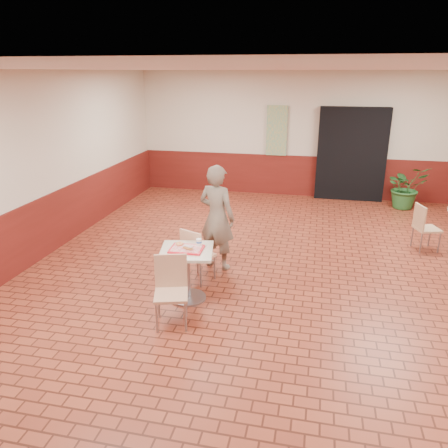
% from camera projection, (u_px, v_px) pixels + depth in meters
% --- Properties ---
extents(room_shell, '(8.01, 10.01, 3.01)m').
position_uv_depth(room_shell, '(283.00, 185.00, 5.98)').
color(room_shell, maroon).
rests_on(room_shell, ground).
extents(wainscot_band, '(8.00, 10.00, 1.00)m').
position_uv_depth(wainscot_band, '(280.00, 252.00, 6.31)').
color(wainscot_band, '#581510').
rests_on(wainscot_band, ground).
extents(corridor_doorway, '(1.60, 0.22, 2.20)m').
position_uv_depth(corridor_doorway, '(351.00, 154.00, 10.36)').
color(corridor_doorway, black).
rests_on(corridor_doorway, ground).
extents(promo_poster, '(0.50, 0.03, 1.20)m').
position_uv_depth(promo_poster, '(277.00, 131.00, 10.62)').
color(promo_poster, gray).
rests_on(promo_poster, wainscot_band).
extents(main_table, '(0.69, 0.69, 0.73)m').
position_uv_depth(main_table, '(187.00, 266.00, 5.88)').
color(main_table, '#BDB198').
rests_on(main_table, ground).
extents(chair_main_front, '(0.50, 0.50, 0.87)m').
position_uv_depth(chair_main_front, '(171.00, 287.00, 5.33)').
color(chair_main_front, tan).
rests_on(chair_main_front, ground).
extents(chair_main_back, '(0.51, 0.51, 0.83)m').
position_uv_depth(chair_main_back, '(196.00, 253.00, 6.36)').
color(chair_main_back, tan).
rests_on(chair_main_back, ground).
extents(customer, '(0.70, 0.57, 1.66)m').
position_uv_depth(customer, '(217.00, 218.00, 6.75)').
color(customer, '#74695A').
rests_on(customer, ground).
extents(serving_tray, '(0.43, 0.34, 0.03)m').
position_uv_depth(serving_tray, '(187.00, 249.00, 5.79)').
color(serving_tray, red).
rests_on(serving_tray, main_table).
extents(ring_donut, '(0.13, 0.13, 0.03)m').
position_uv_depth(ring_donut, '(180.00, 244.00, 5.89)').
color(ring_donut, '#F09857').
rests_on(ring_donut, serving_tray).
extents(long_john_donut, '(0.17, 0.13, 0.05)m').
position_uv_depth(long_john_donut, '(188.00, 248.00, 5.74)').
color(long_john_donut, '#D1823D').
rests_on(long_john_donut, serving_tray).
extents(paper_cup, '(0.08, 0.08, 0.10)m').
position_uv_depth(paper_cup, '(199.00, 242.00, 5.85)').
color(paper_cup, white).
rests_on(paper_cup, serving_tray).
extents(chair_second_left, '(0.47, 0.47, 0.82)m').
position_uv_depth(chair_second_left, '(424.00, 225.00, 7.54)').
color(chair_second_left, tan).
rests_on(chair_second_left, ground).
extents(potted_plant, '(1.11, 1.04, 0.99)m').
position_uv_depth(potted_plant, '(406.00, 187.00, 9.87)').
color(potted_plant, '#27622A').
rests_on(potted_plant, ground).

